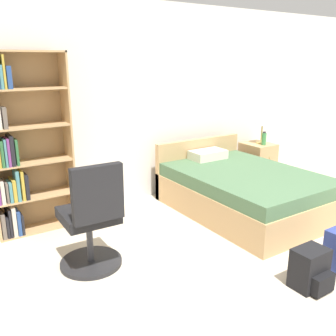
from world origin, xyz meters
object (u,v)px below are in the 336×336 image
bed (241,190)px  backpack_black (311,270)px  table_lamp (263,120)px  water_bottle (264,139)px  office_chair (92,222)px  nightstand (257,162)px  bookshelf (18,148)px

bed → backpack_black: bed is taller
table_lamp → backpack_black: bearing=-128.3°
bed → table_lamp: table_lamp is taller
table_lamp → water_bottle: (-0.06, -0.11, -0.26)m
water_bottle → backpack_black: water_bottle is taller
office_chair → nightstand: bearing=18.2°
nightstand → backpack_black: bearing=-127.6°
office_chair → water_bottle: bearing=16.4°
nightstand → backpack_black: nightstand is taller
bed → nightstand: size_ratio=3.29×
bookshelf → backpack_black: size_ratio=5.58×
nightstand → water_bottle: water_bottle is taller
bookshelf → nightstand: 3.61m
office_chair → backpack_black: office_chair is taller
water_bottle → table_lamp: bearing=61.0°
office_chair → water_bottle: (3.21, 0.94, 0.23)m
bookshelf → water_bottle: bookshelf is taller
nightstand → water_bottle: (-0.02, -0.12, 0.40)m
water_bottle → backpack_black: (-1.79, -2.23, -0.54)m
bed → table_lamp: 1.53m
office_chair → nightstand: (3.22, 1.06, -0.17)m
bed → water_bottle: 1.33m
water_bottle → backpack_black: 2.91m
table_lamp → bookshelf: bearing=178.2°
table_lamp → backpack_black: table_lamp is taller
backpack_black → bed: bearing=65.7°
bookshelf → nightstand: (3.55, -0.10, -0.66)m
office_chair → nightstand: office_chair is taller
bed → backpack_black: bearing=-114.3°
bed → backpack_black: (-0.71, -1.58, -0.11)m
nightstand → backpack_black: 2.97m
backpack_black → water_bottle: bearing=51.3°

